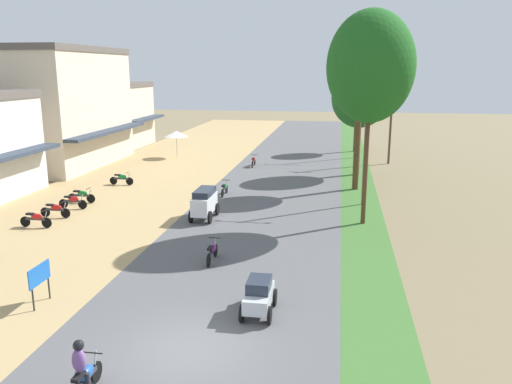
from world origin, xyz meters
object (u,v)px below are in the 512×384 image
at_px(streetlamp_near, 366,135).
at_px(streetlamp_mid, 357,113).
at_px(median_tree_nearest, 371,67).
at_px(motorbike_ahead_second, 212,251).
at_px(parked_motorbike_third, 56,209).
at_px(car_van_white, 204,202).
at_px(median_tree_second, 360,77).
at_px(motorbike_ahead_third, 225,188).
at_px(parked_motorbike_second, 36,218).
at_px(parked_motorbike_sixth, 122,178).
at_px(street_signboard, 40,277).
at_px(utility_pole_near, 391,113).
at_px(motorbike_ahead_fourth, 254,161).
at_px(parked_motorbike_fourth, 73,201).
at_px(vendor_umbrella, 176,134).
at_px(median_tree_fourth, 357,91).
at_px(median_tree_third, 360,99).
at_px(motorbike_foreground_rider, 83,370).
at_px(car_hatchback_silver, 259,295).
at_px(parked_motorbike_fifth, 82,195).

bearing_deg(streetlamp_near, streetlamp_mid, 90.00).
distance_m(median_tree_nearest, motorbike_ahead_second, 12.41).
bearing_deg(streetlamp_mid, streetlamp_near, -90.00).
xyz_separation_m(parked_motorbike_third, car_van_white, (8.40, 1.10, 0.47)).
height_order(median_tree_second, motorbike_ahead_third, median_tree_second).
relative_size(parked_motorbike_second, parked_motorbike_sixth, 1.00).
bearing_deg(parked_motorbike_second, street_signboard, -57.09).
relative_size(parked_motorbike_sixth, streetlamp_near, 0.24).
xyz_separation_m(median_tree_nearest, utility_pole_near, (3.00, 19.16, -3.83)).
relative_size(median_tree_nearest, motorbike_ahead_fourth, 6.21).
distance_m(street_signboard, car_van_white, 11.80).
height_order(parked_motorbike_second, streetlamp_near, streetlamp_near).
distance_m(parked_motorbike_fourth, motorbike_ahead_fourth, 17.50).
relative_size(vendor_umbrella, median_tree_second, 0.26).
bearing_deg(parked_motorbike_sixth, median_tree_second, 4.50).
bearing_deg(median_tree_fourth, parked_motorbike_fourth, -124.40).
bearing_deg(median_tree_fourth, motorbike_ahead_third, -113.71).
distance_m(median_tree_nearest, streetlamp_mid, 21.89).
distance_m(median_tree_nearest, median_tree_third, 13.68).
height_order(parked_motorbike_third, car_van_white, car_van_white).
distance_m(streetlamp_mid, car_van_white, 24.03).
bearing_deg(median_tree_third, parked_motorbike_sixth, -158.84).
bearing_deg(utility_pole_near, motorbike_ahead_third, -129.86).
bearing_deg(utility_pole_near, car_van_white, -120.79).
bearing_deg(motorbike_foreground_rider, streetlamp_near, 69.55).
distance_m(parked_motorbike_fourth, vendor_umbrella, 18.83).
bearing_deg(streetlamp_mid, parked_motorbike_sixth, -139.45).
bearing_deg(parked_motorbike_third, motorbike_foreground_rider, -57.72).
distance_m(median_tree_second, motorbike_ahead_second, 18.01).
xyz_separation_m(parked_motorbike_second, parked_motorbike_third, (0.03, 1.88, 0.00)).
xyz_separation_m(utility_pole_near, car_hatchback_silver, (-6.96, -30.57, -3.79)).
xyz_separation_m(street_signboard, motorbike_foreground_rider, (4.08, -4.74, -0.25)).
height_order(parked_motorbike_second, streetlamp_mid, streetlamp_mid).
distance_m(vendor_umbrella, motorbike_foreground_rider, 36.86).
relative_size(car_van_white, motorbike_ahead_second, 1.34).
xyz_separation_m(parked_motorbike_sixth, motorbike_ahead_fourth, (8.28, 8.64, 0.02)).
distance_m(parked_motorbike_third, median_tree_fourth, 32.70).
bearing_deg(car_van_white, median_tree_second, 45.88).
relative_size(parked_motorbike_fifth, vendor_umbrella, 0.71).
distance_m(median_tree_fourth, motorbike_ahead_second, 33.62).
xyz_separation_m(parked_motorbike_fourth, motorbike_ahead_second, (10.40, -7.19, 0.02)).
distance_m(parked_motorbike_second, motorbike_ahead_third, 11.92).
bearing_deg(median_tree_second, vendor_umbrella, 146.78).
bearing_deg(streetlamp_mid, parked_motorbike_third, -126.68).
bearing_deg(vendor_umbrella, parked_motorbike_second, -91.36).
bearing_deg(parked_motorbike_third, car_hatchback_silver, -36.43).
distance_m(parked_motorbike_sixth, streetlamp_near, 17.72).
distance_m(streetlamp_near, motorbike_ahead_fourth, 14.94).
xyz_separation_m(parked_motorbike_third, median_tree_second, (16.93, 9.91, 7.22)).
height_order(median_tree_third, utility_pole_near, utility_pole_near).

